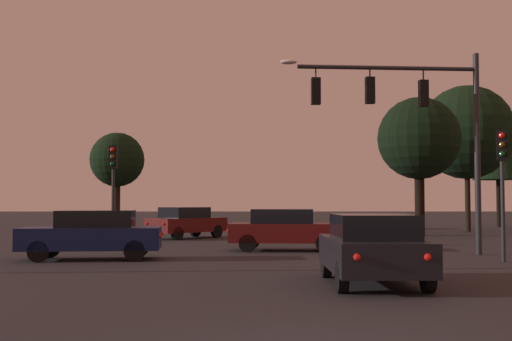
# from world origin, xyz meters

# --- Properties ---
(ground_plane) EXTENTS (168.00, 168.00, 0.00)m
(ground_plane) POSITION_xyz_m (0.00, 24.50, 0.00)
(ground_plane) COLOR #262326
(ground_plane) RESTS_ON ground
(traffic_signal_mast_arm) EXTENTS (6.79, 0.72, 6.84)m
(traffic_signal_mast_arm) POSITION_xyz_m (4.46, 14.32, 4.82)
(traffic_signal_mast_arm) COLOR #232326
(traffic_signal_mast_arm) RESTS_ON ground
(traffic_light_corner_left) EXTENTS (0.32, 0.36, 4.01)m
(traffic_light_corner_left) POSITION_xyz_m (-6.52, 18.14, 2.85)
(traffic_light_corner_left) COLOR #232326
(traffic_light_corner_left) RESTS_ON ground
(traffic_light_corner_right) EXTENTS (0.36, 0.38, 3.94)m
(traffic_light_corner_right) POSITION_xyz_m (6.50, 12.00, 2.81)
(traffic_light_corner_right) COLOR #232326
(traffic_light_corner_right) RESTS_ON ground
(car_nearside_lane) EXTENTS (1.93, 4.01, 1.52)m
(car_nearside_lane) POSITION_xyz_m (1.65, 6.73, 0.79)
(car_nearside_lane) COLOR black
(car_nearside_lane) RESTS_ON ground
(car_crossing_left) EXTENTS (4.31, 2.13, 1.52)m
(car_crossing_left) POSITION_xyz_m (0.21, 16.38, 0.79)
(car_crossing_left) COLOR #4C0F0F
(car_crossing_left) RESTS_ON ground
(car_crossing_right) EXTENTS (4.45, 2.14, 1.52)m
(car_crossing_right) POSITION_xyz_m (-5.94, 12.73, 0.79)
(car_crossing_right) COLOR #0F1947
(car_crossing_right) RESTS_ON ground
(car_far_lane) EXTENTS (3.89, 4.11, 1.52)m
(car_far_lane) POSITION_xyz_m (-4.28, 24.21, 0.79)
(car_far_lane) COLOR #4C0F0F
(car_far_lane) RESTS_ON ground
(tree_behind_sign) EXTENTS (5.66, 5.66, 8.80)m
(tree_behind_sign) POSITION_xyz_m (11.85, 31.45, 5.96)
(tree_behind_sign) COLOR black
(tree_behind_sign) RESTS_ON ground
(tree_left_far) EXTENTS (3.43, 3.43, 6.16)m
(tree_left_far) POSITION_xyz_m (-9.66, 33.39, 4.41)
(tree_left_far) COLOR black
(tree_left_far) RESTS_ON ground
(tree_center_horizon) EXTENTS (4.35, 4.35, 7.31)m
(tree_center_horizon) POSITION_xyz_m (7.73, 26.62, 5.10)
(tree_center_horizon) COLOR black
(tree_center_horizon) RESTS_ON ground
(tree_right_cluster) EXTENTS (3.58, 3.58, 7.71)m
(tree_right_cluster) POSITION_xyz_m (16.32, 38.36, 5.50)
(tree_right_cluster) COLOR black
(tree_right_cluster) RESTS_ON ground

